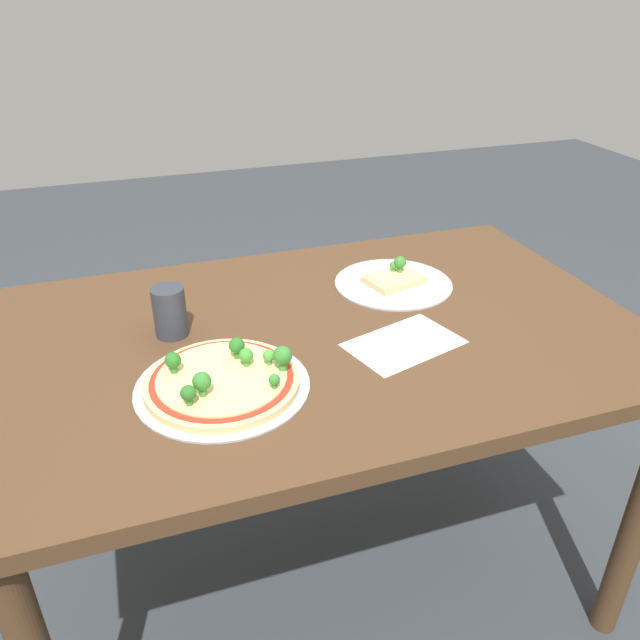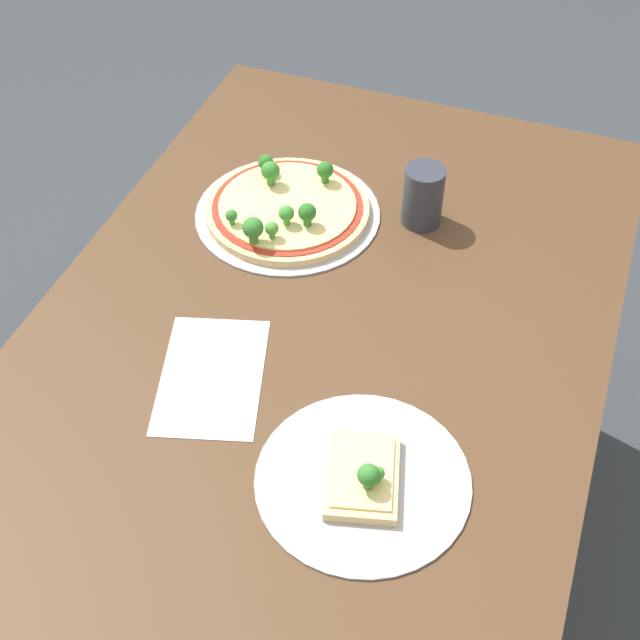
% 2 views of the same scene
% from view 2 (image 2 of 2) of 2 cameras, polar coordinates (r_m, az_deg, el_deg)
% --- Properties ---
extents(ground_plane, '(8.00, 8.00, 0.00)m').
position_cam_2_polar(ground_plane, '(2.00, -0.18, -16.11)').
color(ground_plane, '#33383D').
extents(dining_table, '(1.36, 0.87, 0.77)m').
position_cam_2_polar(dining_table, '(1.43, -0.23, -3.39)').
color(dining_table, '#4C331E').
rests_on(dining_table, ground_plane).
extents(pizza_tray_whole, '(0.32, 0.32, 0.07)m').
position_cam_2_polar(pizza_tray_whole, '(1.56, -2.14, 7.15)').
color(pizza_tray_whole, '#A3A3A8').
rests_on(pizza_tray_whole, dining_table).
extents(pizza_tray_slice, '(0.29, 0.29, 0.06)m').
position_cam_2_polar(pizza_tray_slice, '(1.19, 2.78, -10.08)').
color(pizza_tray_slice, '#A3A3A8').
rests_on(pizza_tray_slice, dining_table).
extents(drinking_cup, '(0.07, 0.07, 0.11)m').
position_cam_2_polar(drinking_cup, '(1.53, 6.62, 7.90)').
color(drinking_cup, '#2D333D').
rests_on(drinking_cup, dining_table).
extents(paper_menu, '(0.26, 0.21, 0.00)m').
position_cam_2_polar(paper_menu, '(1.31, -6.94, -3.57)').
color(paper_menu, white).
rests_on(paper_menu, dining_table).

